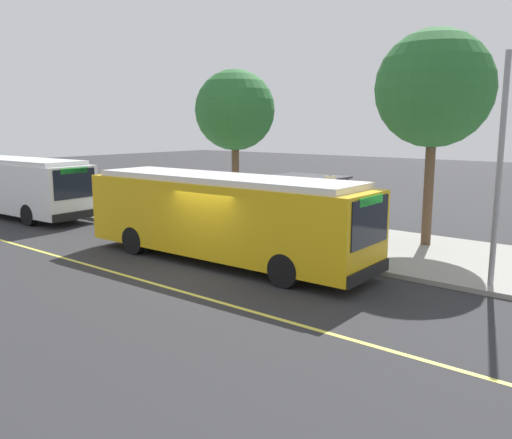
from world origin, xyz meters
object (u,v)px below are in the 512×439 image
route_sign_post (329,204)px  transit_bus_main (223,215)px  waiting_bench (316,226)px  pedestrian_commuter (291,216)px  transit_bus_second (13,184)px

route_sign_post → transit_bus_main: bearing=-138.0°
waiting_bench → pedestrian_commuter: 1.26m
transit_bus_second → waiting_bench: size_ratio=6.64×
waiting_bench → route_sign_post: (2.03, -2.33, 1.32)m
transit_bus_main → route_sign_post: 3.64m
transit_bus_main → transit_bus_second: (-14.71, 0.12, -0.00)m
transit_bus_second → route_sign_post: same height
waiting_bench → route_sign_post: route_sign_post is taller
transit_bus_second → pedestrian_commuter: size_ratio=6.29×
waiting_bench → transit_bus_second: bearing=-163.2°
transit_bus_second → pedestrian_commuter: bearing=13.5°
transit_bus_second → transit_bus_main: bearing=-0.5°
transit_bus_second → waiting_bench: bearing=16.8°
transit_bus_main → waiting_bench: (0.66, 4.75, -0.98)m
waiting_bench → pedestrian_commuter: (-0.47, -1.06, 0.48)m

